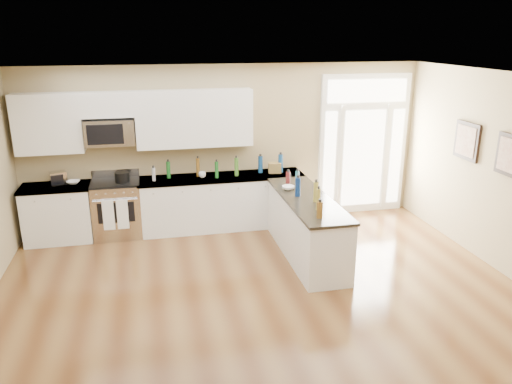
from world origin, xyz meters
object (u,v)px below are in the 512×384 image
Objects in this scene: stockpot at (122,177)px; toaster_oven at (58,178)px; peninsula_cabinet at (306,229)px; kitchen_range at (117,209)px.

toaster_oven reaches higher than stockpot.
peninsula_cabinet is 3.20m from kitchen_range.
peninsula_cabinet is 9.81× the size of stockpot.
kitchen_range reaches higher than peninsula_cabinet.
stockpot is at bearing 152.74° from peninsula_cabinet.
kitchen_range is at bearing 153.13° from peninsula_cabinet.
toaster_oven is at bearing 157.79° from peninsula_cabinet.
kitchen_range is at bearing -24.35° from toaster_oven.
stockpot is 0.96× the size of toaster_oven.
kitchen_range is 1.05m from toaster_oven.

